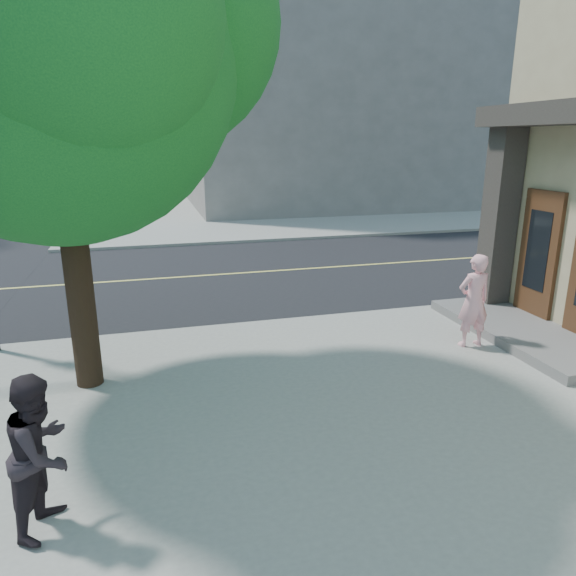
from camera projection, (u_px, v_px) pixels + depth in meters
name	position (u px, v px, depth m)	size (l,w,h in m)	color
ground	(26.00, 348.00, 9.70)	(140.00, 140.00, 0.00)	black
road_ew	(60.00, 285.00, 13.87)	(140.00, 9.00, 0.01)	black
sidewalk_ne	(326.00, 200.00, 33.04)	(29.00, 25.00, 0.12)	gray
filler_ne	(333.00, 83.00, 31.68)	(18.00, 16.00, 14.00)	slate
man_on_phone	(474.00, 301.00, 9.29)	(0.63, 0.41, 1.72)	#FEABB5
pedestrian	(41.00, 452.00, 4.89)	(0.78, 0.60, 1.60)	black
street_tree	(59.00, 14.00, 6.66)	(6.07, 5.52, 8.06)	black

